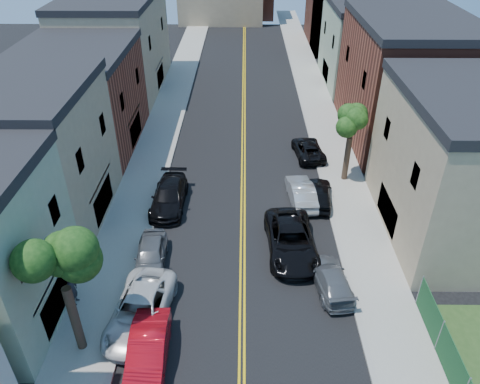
{
  "coord_description": "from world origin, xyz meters",
  "views": [
    {
      "loc": [
        0.05,
        -0.69,
        19.01
      ],
      "look_at": [
        -0.21,
        25.14,
        2.0
      ],
      "focal_mm": 34.34,
      "sensor_mm": 36.0,
      "label": 1
    }
  ],
  "objects_px": {
    "silver_car_right": "(301,192)",
    "pedestrian_left": "(73,289)",
    "black_car_right": "(319,194)",
    "grey_car_right": "(331,279)",
    "black_car_left": "(169,196)",
    "white_pickup": "(140,310)",
    "black_suv_lane": "(291,240)",
    "red_sedan": "(148,352)",
    "dark_car_right_far": "(308,149)",
    "grey_car_left": "(151,255)"
  },
  "relations": [
    {
      "from": "black_car_left",
      "to": "dark_car_right_far",
      "type": "bearing_deg",
      "value": 36.04
    },
    {
      "from": "white_pickup",
      "to": "black_car_right",
      "type": "relative_size",
      "value": 1.36
    },
    {
      "from": "red_sedan",
      "to": "white_pickup",
      "type": "relative_size",
      "value": 0.83
    },
    {
      "from": "red_sedan",
      "to": "black_suv_lane",
      "type": "height_order",
      "value": "black_suv_lane"
    },
    {
      "from": "white_pickup",
      "to": "black_car_left",
      "type": "distance_m",
      "value": 10.65
    },
    {
      "from": "grey_car_left",
      "to": "black_suv_lane",
      "type": "height_order",
      "value": "black_suv_lane"
    },
    {
      "from": "red_sedan",
      "to": "black_car_right",
      "type": "relative_size",
      "value": 1.13
    },
    {
      "from": "grey_car_right",
      "to": "black_car_right",
      "type": "distance_m",
      "value": 8.64
    },
    {
      "from": "silver_car_right",
      "to": "pedestrian_left",
      "type": "bearing_deg",
      "value": 32.19
    },
    {
      "from": "black_car_left",
      "to": "pedestrian_left",
      "type": "distance_m",
      "value": 10.23
    },
    {
      "from": "white_pickup",
      "to": "black_car_right",
      "type": "bearing_deg",
      "value": 52.0
    },
    {
      "from": "red_sedan",
      "to": "black_suv_lane",
      "type": "distance_m",
      "value": 11.11
    },
    {
      "from": "grey_car_left",
      "to": "silver_car_right",
      "type": "height_order",
      "value": "silver_car_right"
    },
    {
      "from": "red_sedan",
      "to": "silver_car_right",
      "type": "distance_m",
      "value": 16.3
    },
    {
      "from": "red_sedan",
      "to": "pedestrian_left",
      "type": "distance_m",
      "value": 5.96
    },
    {
      "from": "grey_car_left",
      "to": "grey_car_right",
      "type": "bearing_deg",
      "value": -13.36
    },
    {
      "from": "silver_car_right",
      "to": "black_suv_lane",
      "type": "distance_m",
      "value": 5.69
    },
    {
      "from": "white_pickup",
      "to": "black_car_right",
      "type": "distance_m",
      "value": 15.54
    },
    {
      "from": "white_pickup",
      "to": "dark_car_right_far",
      "type": "distance_m",
      "value": 21.13
    },
    {
      "from": "dark_car_right_far",
      "to": "pedestrian_left",
      "type": "relative_size",
      "value": 2.46
    },
    {
      "from": "white_pickup",
      "to": "black_suv_lane",
      "type": "relative_size",
      "value": 0.94
    },
    {
      "from": "black_car_left",
      "to": "black_suv_lane",
      "type": "xyz_separation_m",
      "value": [
        8.27,
        -4.92,
        0.06
      ]
    },
    {
      "from": "red_sedan",
      "to": "black_car_left",
      "type": "bearing_deg",
      "value": 91.24
    },
    {
      "from": "black_suv_lane",
      "to": "pedestrian_left",
      "type": "relative_size",
      "value": 3.25
    },
    {
      "from": "red_sedan",
      "to": "silver_car_right",
      "type": "height_order",
      "value": "red_sedan"
    },
    {
      "from": "red_sedan",
      "to": "silver_car_right",
      "type": "xyz_separation_m",
      "value": [
        8.63,
        13.83,
        -0.04
      ]
    },
    {
      "from": "dark_car_right_far",
      "to": "black_suv_lane",
      "type": "bearing_deg",
      "value": 71.83
    },
    {
      "from": "silver_car_right",
      "to": "pedestrian_left",
      "type": "distance_m",
      "value": 16.72
    },
    {
      "from": "white_pickup",
      "to": "grey_car_right",
      "type": "bearing_deg",
      "value": 19.93
    },
    {
      "from": "grey_car_right",
      "to": "dark_car_right_far",
      "type": "bearing_deg",
      "value": -99.59
    },
    {
      "from": "pedestrian_left",
      "to": "black_car_right",
      "type": "bearing_deg",
      "value": -53.66
    },
    {
      "from": "grey_car_right",
      "to": "dark_car_right_far",
      "type": "xyz_separation_m",
      "value": [
        0.5,
        15.61,
        0.01
      ]
    },
    {
      "from": "grey_car_right",
      "to": "silver_car_right",
      "type": "distance_m",
      "value": 8.76
    },
    {
      "from": "white_pickup",
      "to": "grey_car_right",
      "type": "distance_m",
      "value": 10.59
    },
    {
      "from": "black_car_left",
      "to": "grey_car_right",
      "type": "bearing_deg",
      "value": -37.12
    },
    {
      "from": "black_car_right",
      "to": "silver_car_right",
      "type": "bearing_deg",
      "value": 2.72
    },
    {
      "from": "black_car_left",
      "to": "silver_car_right",
      "type": "bearing_deg",
      "value": 4.97
    },
    {
      "from": "red_sedan",
      "to": "grey_car_left",
      "type": "xyz_separation_m",
      "value": [
        -1.07,
        6.91,
        -0.06
      ]
    },
    {
      "from": "dark_car_right_far",
      "to": "black_suv_lane",
      "type": "distance_m",
      "value": 12.7
    },
    {
      "from": "red_sedan",
      "to": "black_suv_lane",
      "type": "relative_size",
      "value": 0.78
    },
    {
      "from": "dark_car_right_far",
      "to": "red_sedan",
      "type": "bearing_deg",
      "value": 57.56
    },
    {
      "from": "black_car_left",
      "to": "black_car_right",
      "type": "bearing_deg",
      "value": 3.98
    },
    {
      "from": "dark_car_right_far",
      "to": "white_pickup",
      "type": "bearing_deg",
      "value": 52.54
    },
    {
      "from": "grey_car_right",
      "to": "pedestrian_left",
      "type": "bearing_deg",
      "value": -2.08
    },
    {
      "from": "red_sedan",
      "to": "silver_car_right",
      "type": "bearing_deg",
      "value": 55.63
    },
    {
      "from": "white_pickup",
      "to": "black_suv_lane",
      "type": "height_order",
      "value": "black_suv_lane"
    },
    {
      "from": "grey_car_right",
      "to": "black_suv_lane",
      "type": "relative_size",
      "value": 0.72
    },
    {
      "from": "black_car_left",
      "to": "black_suv_lane",
      "type": "relative_size",
      "value": 0.89
    },
    {
      "from": "grey_car_left",
      "to": "silver_car_right",
      "type": "xyz_separation_m",
      "value": [
        9.7,
        6.92,
        0.02
      ]
    },
    {
      "from": "black_car_right",
      "to": "silver_car_right",
      "type": "xyz_separation_m",
      "value": [
        -1.3,
        0.1,
        0.03
      ]
    }
  ]
}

